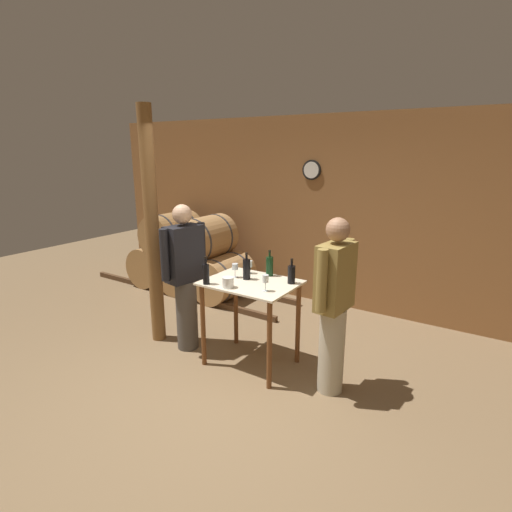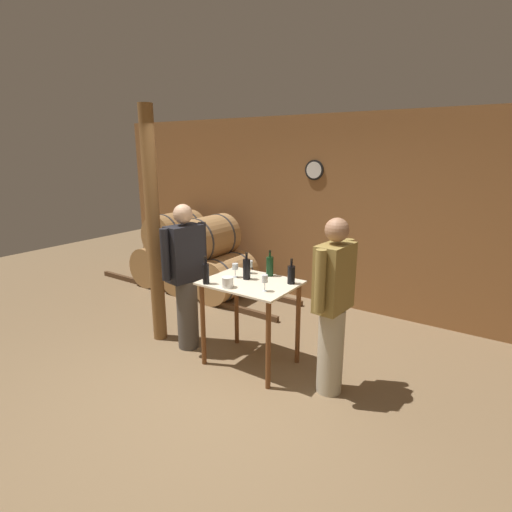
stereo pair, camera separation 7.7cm
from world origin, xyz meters
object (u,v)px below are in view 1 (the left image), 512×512
at_px(wine_bottle_left, 247,269).
at_px(wine_bottle_right, 291,274).
at_px(wine_bottle_center, 270,266).
at_px(person_visitor_with_scarf, 334,304).
at_px(ice_bucket, 228,282).
at_px(wine_glass_near_left, 235,267).
at_px(wine_glass_near_center, 249,264).
at_px(wine_glass_near_right, 265,279).
at_px(wooden_post, 152,229).
at_px(wine_bottle_far_left, 206,273).
at_px(person_host, 185,275).

height_order(wine_bottle_left, wine_bottle_right, wine_bottle_left).
height_order(wine_bottle_center, person_visitor_with_scarf, person_visitor_with_scarf).
relative_size(wine_bottle_left, ice_bucket, 2.57).
relative_size(wine_bottle_left, wine_bottle_right, 1.11).
xyz_separation_m(wine_bottle_left, wine_glass_near_left, (-0.14, -0.02, -0.00)).
bearing_deg(person_visitor_with_scarf, wine_glass_near_center, 167.92).
height_order(wine_glass_near_right, person_visitor_with_scarf, person_visitor_with_scarf).
distance_m(wooden_post, wine_bottle_left, 1.23).
bearing_deg(wine_glass_near_center, wine_glass_near_right, -40.78).
bearing_deg(wine_bottle_right, person_visitor_with_scarf, -18.96).
distance_m(wine_bottle_right, wine_glass_near_center, 0.54).
bearing_deg(person_visitor_with_scarf, wine_bottle_left, 177.11).
bearing_deg(ice_bucket, wooden_post, 173.21).
bearing_deg(wine_bottle_right, wine_glass_near_left, -165.73).
height_order(wooden_post, wine_glass_near_left, wooden_post).
xyz_separation_m(wine_glass_near_left, person_visitor_with_scarf, (1.12, -0.03, -0.15)).
height_order(wine_bottle_far_left, ice_bucket, wine_bottle_far_left).
distance_m(wine_bottle_center, wine_bottle_right, 0.33).
xyz_separation_m(ice_bucket, person_visitor_with_scarf, (0.99, 0.26, -0.09)).
distance_m(wooden_post, ice_bucket, 1.24).
bearing_deg(wine_bottle_center, wooden_post, -162.93).
relative_size(wine_bottle_far_left, wine_bottle_right, 1.11).
bearing_deg(wine_bottle_far_left, wine_bottle_right, 34.32).
xyz_separation_m(wine_bottle_right, wine_glass_near_left, (-0.59, -0.15, 0.01)).
xyz_separation_m(wine_bottle_right, person_host, (-1.18, -0.28, -0.14)).
bearing_deg(wine_glass_near_center, wine_bottle_left, -63.55).
bearing_deg(person_host, wine_glass_near_center, 27.26).
xyz_separation_m(wine_glass_near_left, person_host, (-0.59, -0.13, -0.15)).
bearing_deg(wine_bottle_right, wine_bottle_left, -163.51).
bearing_deg(wine_glass_near_center, wine_bottle_right, -4.94).
relative_size(wine_bottle_center, wine_glass_near_right, 1.74).
height_order(wine_bottle_center, wine_glass_near_center, wine_bottle_center).
distance_m(wine_bottle_right, person_host, 1.22).
distance_m(wine_bottle_left, wine_bottle_center, 0.27).
bearing_deg(wine_bottle_left, person_host, -168.52).
height_order(wine_bottle_center, wine_glass_near_right, wine_bottle_center).
height_order(wooden_post, ice_bucket, wooden_post).
relative_size(wine_bottle_right, person_host, 0.16).
height_order(wine_glass_near_center, person_host, person_host).
relative_size(wine_bottle_far_left, person_visitor_with_scarf, 0.17).
relative_size(wine_bottle_far_left, wine_glass_near_left, 1.92).
distance_m(wine_bottle_left, wine_bottle_right, 0.47).
relative_size(wine_glass_near_center, person_host, 0.08).
xyz_separation_m(wine_bottle_far_left, person_host, (-0.48, 0.20, -0.15)).
bearing_deg(wine_bottle_far_left, wine_glass_near_right, 13.55).
height_order(wine_glass_near_center, person_visitor_with_scarf, person_visitor_with_scarf).
relative_size(wine_glass_near_right, person_host, 0.10).
bearing_deg(wine_glass_near_left, person_visitor_with_scarf, -1.73).
height_order(wine_bottle_right, wine_glass_near_right, wine_bottle_right).
xyz_separation_m(wine_bottle_far_left, wine_glass_near_right, (0.61, 0.15, 0.01)).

